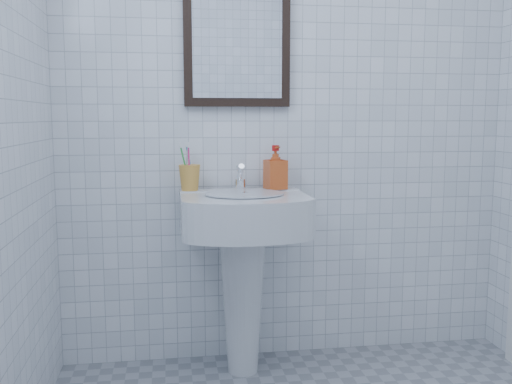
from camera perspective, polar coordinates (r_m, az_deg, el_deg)
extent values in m
cube|color=white|center=(2.79, 3.21, 8.70)|extent=(2.20, 0.02, 2.50)
cone|color=white|center=(2.70, -1.35, -10.69)|extent=(0.22, 0.22, 0.70)
cube|color=white|center=(2.55, -1.23, -2.15)|extent=(0.56, 0.40, 0.17)
cube|color=white|center=(2.69, -1.67, -0.03)|extent=(0.56, 0.10, 0.03)
cylinder|color=silver|center=(2.50, -1.15, -0.15)|extent=(0.35, 0.35, 0.01)
cylinder|color=white|center=(2.66, -1.61, 0.77)|extent=(0.05, 0.05, 0.05)
cylinder|color=white|center=(2.64, -1.57, 2.05)|extent=(0.03, 0.10, 0.08)
cylinder|color=white|center=(2.67, -1.67, 1.69)|extent=(0.03, 0.05, 0.09)
imported|color=red|center=(2.69, 1.96, 2.47)|extent=(0.11, 0.11, 0.20)
cube|color=black|center=(2.75, -1.91, 14.99)|extent=(0.50, 0.04, 0.62)
cube|color=white|center=(2.74, -1.86, 15.04)|extent=(0.42, 0.00, 0.54)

